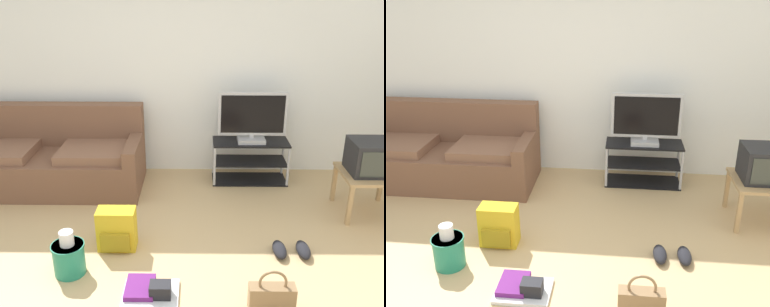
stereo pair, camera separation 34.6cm
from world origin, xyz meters
TOP-DOWN VIEW (x-y plane):
  - ground_plane at (0.00, 0.00)m, footprint 9.00×9.80m
  - wall_back at (0.00, 2.45)m, footprint 9.00×0.10m
  - couch at (-1.29, 1.93)m, footprint 2.07×0.86m
  - tv_stand at (1.01, 2.08)m, footprint 0.88×0.37m
  - flat_tv at (1.01, 2.06)m, footprint 0.77×0.22m
  - side_table at (2.11, 1.34)m, footprint 0.56×0.56m
  - crt_tv at (2.11, 1.35)m, footprint 0.42×0.40m
  - backpack at (-0.32, 0.67)m, footprint 0.33×0.26m
  - handbag at (0.92, -0.11)m, footprint 0.33×0.11m
  - cleaning_bucket at (-0.65, 0.31)m, footprint 0.27×0.27m
  - sneakers_pair at (1.21, 0.59)m, footprint 0.33×0.27m
  - floor_tray at (0.03, 0.05)m, footprint 0.42×0.33m

SIDE VIEW (x-z plane):
  - ground_plane at x=0.00m, z-range -0.02..0.00m
  - floor_tray at x=0.03m, z-range -0.03..0.11m
  - sneakers_pair at x=1.21m, z-range 0.00..0.09m
  - handbag at x=0.92m, z-range -0.05..0.30m
  - cleaning_bucket at x=-0.65m, z-range -0.03..0.35m
  - backpack at x=-0.32m, z-range 0.00..0.37m
  - tv_stand at x=1.01m, z-range 0.00..0.50m
  - couch at x=-1.29m, z-range -0.13..0.78m
  - side_table at x=2.11m, z-range 0.16..0.60m
  - crt_tv at x=2.11m, z-range 0.45..0.77m
  - flat_tv at x=1.01m, z-range 0.50..1.08m
  - wall_back at x=0.00m, z-range 0.00..2.70m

